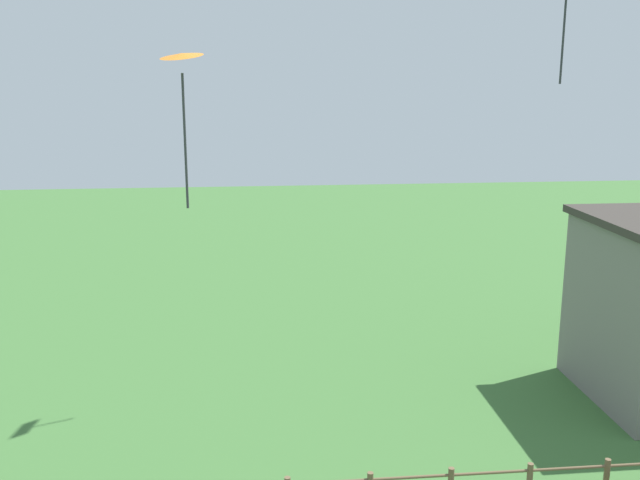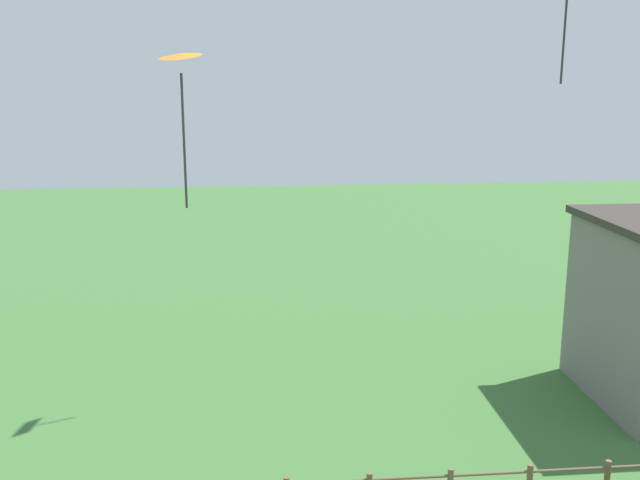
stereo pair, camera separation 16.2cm
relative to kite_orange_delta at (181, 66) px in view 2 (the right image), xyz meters
The scene contains 1 object.
kite_orange_delta is the anchor object (origin of this frame).
Camera 2 is at (-1.53, -6.42, 9.91)m, focal length 40.00 mm.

